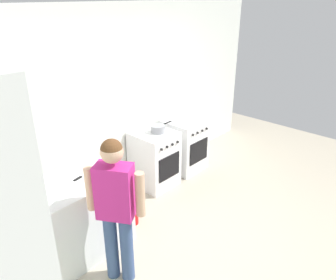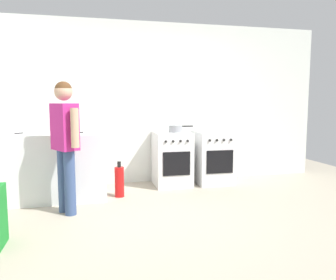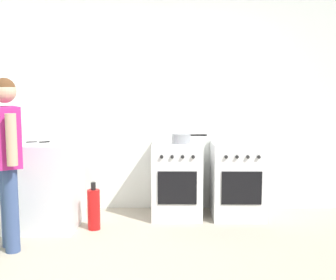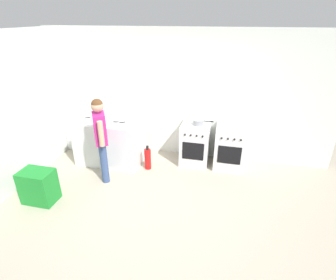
{
  "view_description": "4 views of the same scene",
  "coord_description": "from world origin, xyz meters",
  "px_view_note": "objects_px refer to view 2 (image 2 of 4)",
  "views": [
    {
      "loc": [
        -2.71,
        -1.52,
        2.68
      ],
      "look_at": [
        -0.01,
        0.97,
        1.04
      ],
      "focal_mm": 35.0,
      "sensor_mm": 36.0,
      "label": 1
    },
    {
      "loc": [
        -0.86,
        -3.4,
        1.31
      ],
      "look_at": [
        0.1,
        0.75,
        0.82
      ],
      "focal_mm": 35.0,
      "sensor_mm": 36.0,
      "label": 2
    },
    {
      "loc": [
        0.29,
        -3.15,
        1.45
      ],
      "look_at": [
        0.26,
        0.74,
        0.98
      ],
      "focal_mm": 45.0,
      "sensor_mm": 36.0,
      "label": 3
    },
    {
      "loc": [
        0.91,
        -3.2,
        2.79
      ],
      "look_at": [
        0.01,
        0.6,
        0.92
      ],
      "focal_mm": 28.0,
      "sensor_mm": 36.0,
      "label": 4
    }
  ],
  "objects_px": {
    "knife_carving": "(73,133)",
    "person": "(65,137)",
    "oven_right": "(213,157)",
    "knife_paring": "(67,133)",
    "fire_extinguisher": "(119,181)",
    "pot": "(176,129)",
    "knife_utility": "(23,133)",
    "oven_left": "(172,159)"
  },
  "relations": [
    {
      "from": "knife_carving",
      "to": "person",
      "type": "bearing_deg",
      "value": -94.87
    },
    {
      "from": "oven_right",
      "to": "knife_carving",
      "type": "xyz_separation_m",
      "value": [
        -2.17,
        -0.42,
        0.48
      ]
    },
    {
      "from": "oven_right",
      "to": "knife_paring",
      "type": "distance_m",
      "value": 2.33
    },
    {
      "from": "knife_carving",
      "to": "person",
      "type": "height_order",
      "value": "person"
    },
    {
      "from": "knife_carving",
      "to": "fire_extinguisher",
      "type": "relative_size",
      "value": 0.61
    },
    {
      "from": "oven_right",
      "to": "knife_paring",
      "type": "height_order",
      "value": "knife_paring"
    },
    {
      "from": "pot",
      "to": "knife_carving",
      "type": "bearing_deg",
      "value": -165.8
    },
    {
      "from": "pot",
      "to": "fire_extinguisher",
      "type": "distance_m",
      "value": 1.23
    },
    {
      "from": "knife_utility",
      "to": "knife_carving",
      "type": "bearing_deg",
      "value": -12.41
    },
    {
      "from": "pot",
      "to": "knife_paring",
      "type": "relative_size",
      "value": 1.86
    },
    {
      "from": "fire_extinguisher",
      "to": "person",
      "type": "bearing_deg",
      "value": -140.25
    },
    {
      "from": "oven_right",
      "to": "knife_paring",
      "type": "relative_size",
      "value": 4.03
    },
    {
      "from": "knife_paring",
      "to": "fire_extinguisher",
      "type": "relative_size",
      "value": 0.42
    },
    {
      "from": "knife_carving",
      "to": "knife_utility",
      "type": "relative_size",
      "value": 1.28
    },
    {
      "from": "oven_left",
      "to": "pot",
      "type": "relative_size",
      "value": 2.17
    },
    {
      "from": "oven_right",
      "to": "knife_paring",
      "type": "xyz_separation_m",
      "value": [
        -2.24,
        -0.39,
        0.48
      ]
    },
    {
      "from": "pot",
      "to": "fire_extinguisher",
      "type": "bearing_deg",
      "value": -154.25
    },
    {
      "from": "oven_left",
      "to": "knife_carving",
      "type": "distance_m",
      "value": 1.61
    },
    {
      "from": "pot",
      "to": "knife_carving",
      "type": "relative_size",
      "value": 1.29
    },
    {
      "from": "pot",
      "to": "person",
      "type": "xyz_separation_m",
      "value": [
        -1.58,
        -0.99,
        0.01
      ]
    },
    {
      "from": "knife_utility",
      "to": "person",
      "type": "bearing_deg",
      "value": -51.55
    },
    {
      "from": "pot",
      "to": "knife_carving",
      "type": "distance_m",
      "value": 1.58
    },
    {
      "from": "oven_right",
      "to": "knife_utility",
      "type": "relative_size",
      "value": 3.59
    },
    {
      "from": "knife_carving",
      "to": "fire_extinguisher",
      "type": "distance_m",
      "value": 0.92
    },
    {
      "from": "knife_paring",
      "to": "knife_utility",
      "type": "bearing_deg",
      "value": 168.65
    },
    {
      "from": "oven_right",
      "to": "pot",
      "type": "distance_m",
      "value": 0.8
    },
    {
      "from": "oven_right",
      "to": "knife_utility",
      "type": "bearing_deg",
      "value": -174.34
    },
    {
      "from": "knife_paring",
      "to": "person",
      "type": "bearing_deg",
      "value": -87.97
    },
    {
      "from": "oven_left",
      "to": "fire_extinguisher",
      "type": "height_order",
      "value": "oven_left"
    },
    {
      "from": "oven_left",
      "to": "knife_paring",
      "type": "height_order",
      "value": "knife_paring"
    },
    {
      "from": "oven_left",
      "to": "person",
      "type": "height_order",
      "value": "person"
    },
    {
      "from": "oven_left",
      "to": "person",
      "type": "relative_size",
      "value": 0.55
    },
    {
      "from": "oven_left",
      "to": "fire_extinguisher",
      "type": "xyz_separation_m",
      "value": [
        -0.87,
        -0.48,
        -0.21
      ]
    },
    {
      "from": "oven_left",
      "to": "knife_paring",
      "type": "distance_m",
      "value": 1.67
    },
    {
      "from": "knife_utility",
      "to": "fire_extinguisher",
      "type": "relative_size",
      "value": 0.47
    },
    {
      "from": "oven_right",
      "to": "pot",
      "type": "height_order",
      "value": "pot"
    },
    {
      "from": "pot",
      "to": "fire_extinguisher",
      "type": "relative_size",
      "value": 0.78
    },
    {
      "from": "oven_left",
      "to": "knife_paring",
      "type": "xyz_separation_m",
      "value": [
        -1.55,
        -0.39,
        0.48
      ]
    },
    {
      "from": "oven_right",
      "to": "fire_extinguisher",
      "type": "height_order",
      "value": "oven_right"
    },
    {
      "from": "knife_carving",
      "to": "knife_utility",
      "type": "height_order",
      "value": "same"
    },
    {
      "from": "oven_left",
      "to": "knife_utility",
      "type": "xyz_separation_m",
      "value": [
        -2.12,
        -0.28,
        0.48
      ]
    },
    {
      "from": "knife_carving",
      "to": "knife_utility",
      "type": "distance_m",
      "value": 0.66
    }
  ]
}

